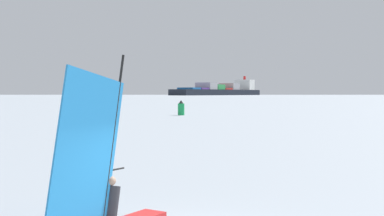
# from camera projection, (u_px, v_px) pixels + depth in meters

# --- Properties ---
(windsurfer) EXTENTS (1.38, 3.77, 4.15)m
(windsurfer) POSITION_uv_depth(u_px,v_px,m) (103.00, 186.00, 11.64)
(windsurfer) COLOR red
(windsurfer) RESTS_ON ground_plane
(cargo_ship) EXTENTS (93.44, 218.87, 31.56)m
(cargo_ship) POSITION_uv_depth(u_px,v_px,m) (221.00, 90.00, 796.47)
(cargo_ship) COLOR black
(cargo_ship) RESTS_ON ground_plane
(channel_buoy) EXTENTS (0.95, 0.95, 2.19)m
(channel_buoy) POSITION_uv_depth(u_px,v_px,m) (181.00, 108.00, 73.58)
(channel_buoy) COLOR #19994C
(channel_buoy) RESTS_ON ground_plane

